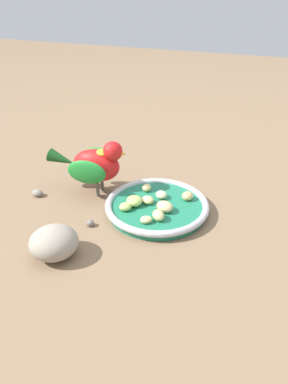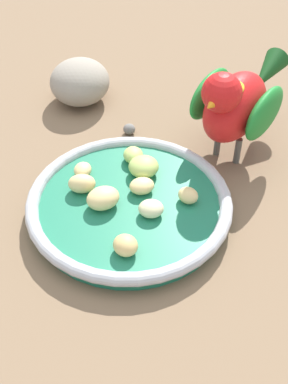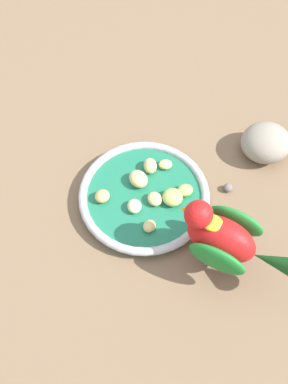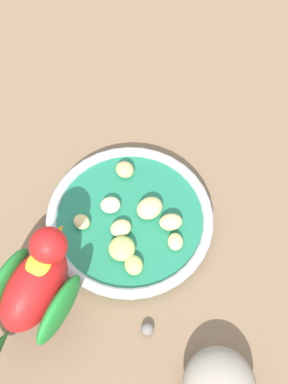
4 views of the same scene
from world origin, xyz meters
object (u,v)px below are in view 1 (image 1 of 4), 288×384
(feeding_bowl, at_px, (156,206))
(apple_piece_4, at_px, (125,207))
(apple_piece_5, at_px, (162,195))
(apple_piece_8, at_px, (148,220))
(apple_piece_2, at_px, (187,196))
(apple_piece_7, at_px, (165,207))
(apple_piece_0, at_px, (134,201))
(apple_piece_3, at_px, (158,215))
(pebble_1, at_px, (37,193))
(pebble_0, at_px, (90,223))
(parrot, at_px, (95,163))
(apple_piece_1, at_px, (147,188))
(rock_large, at_px, (54,243))
(apple_piece_6, at_px, (148,200))

(feeding_bowl, distance_m, apple_piece_4, 0.08)
(apple_piece_5, distance_m, apple_piece_8, 0.11)
(apple_piece_2, xyz_separation_m, apple_piece_5, (0.06, 0.01, -0.00))
(apple_piece_5, height_order, apple_piece_7, apple_piece_7)
(apple_piece_0, distance_m, apple_piece_3, 0.08)
(apple_piece_0, bearing_deg, pebble_1, 3.52)
(apple_piece_4, height_order, pebble_0, apple_piece_4)
(apple_piece_5, height_order, pebble_1, apple_piece_5)
(apple_piece_0, distance_m, apple_piece_4, 0.03)
(parrot, relative_size, pebble_0, 12.06)
(pebble_1, bearing_deg, apple_piece_4, 177.46)
(pebble_0, bearing_deg, apple_piece_7, -149.43)
(apple_piece_7, bearing_deg, apple_piece_1, -46.19)
(pebble_1, bearing_deg, feeding_bowl, -173.53)
(feeding_bowl, xyz_separation_m, pebble_0, (0.12, 0.11, -0.01))
(rock_large, distance_m, pebble_0, 0.12)
(apple_piece_2, xyz_separation_m, parrot, (0.23, 0.02, 0.05))
(apple_piece_1, height_order, apple_piece_7, apple_piece_7)
(apple_piece_8, bearing_deg, parrot, -31.44)
(apple_piece_5, distance_m, rock_large, 0.29)
(rock_large, relative_size, pebble_0, 5.62)
(apple_piece_0, bearing_deg, apple_piece_7, -180.00)
(apple_piece_6, distance_m, apple_piece_7, 0.05)
(apple_piece_4, distance_m, pebble_0, 0.09)
(feeding_bowl, height_order, apple_piece_0, apple_piece_0)
(apple_piece_3, bearing_deg, apple_piece_5, -78.18)
(apple_piece_2, xyz_separation_m, apple_piece_3, (0.04, 0.10, 0.00))
(apple_piece_6, xyz_separation_m, apple_piece_8, (-0.03, 0.08, -0.00))
(feeding_bowl, bearing_deg, apple_piece_7, 144.57)
(feeding_bowl, xyz_separation_m, apple_piece_3, (-0.02, 0.06, 0.02))
(apple_piece_1, relative_size, apple_piece_3, 0.75)
(apple_piece_3, relative_size, pebble_0, 1.90)
(apple_piece_2, distance_m, apple_piece_8, 0.14)
(pebble_0, bearing_deg, apple_piece_3, -161.06)
(parrot, bearing_deg, apple_piece_0, -26.90)
(feeding_bowl, height_order, apple_piece_3, apple_piece_3)
(apple_piece_4, height_order, apple_piece_7, apple_piece_7)
(apple_piece_6, distance_m, parrot, 0.16)
(feeding_bowl, distance_m, apple_piece_5, 0.04)
(parrot, xyz_separation_m, pebble_1, (0.13, 0.07, -0.08))
(apple_piece_8, relative_size, parrot, 0.12)
(apple_piece_5, bearing_deg, apple_piece_4, 50.86)
(apple_piece_2, bearing_deg, apple_piece_1, -3.13)
(pebble_1, bearing_deg, apple_piece_2, -167.43)
(pebble_0, bearing_deg, pebble_1, -20.99)
(apple_piece_6, height_order, pebble_0, apple_piece_6)
(apple_piece_6, distance_m, apple_piece_8, 0.08)
(apple_piece_2, xyz_separation_m, apple_piece_4, (0.12, 0.09, -0.00))
(feeding_bowl, height_order, apple_piece_8, apple_piece_8)
(apple_piece_4, height_order, parrot, parrot)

